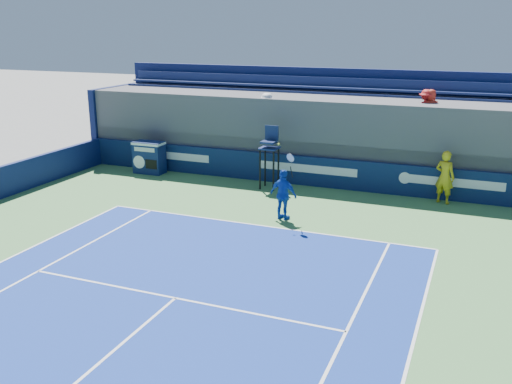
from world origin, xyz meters
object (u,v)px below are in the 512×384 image
at_px(ball_person, 445,177).
at_px(match_clock, 149,157).
at_px(tennis_player, 284,195).
at_px(umpire_chair, 270,151).

distance_m(ball_person, match_clock, 12.23).
relative_size(match_clock, tennis_player, 0.54).
relative_size(ball_person, umpire_chair, 0.78).
relative_size(ball_person, tennis_player, 0.75).
bearing_deg(match_clock, umpire_chair, -2.86).
xyz_separation_m(ball_person, tennis_player, (-4.77, -3.88, -0.12)).
xyz_separation_m(match_clock, umpire_chair, (5.69, -0.28, 0.79)).
height_order(ball_person, match_clock, ball_person).
xyz_separation_m(ball_person, match_clock, (-12.23, -0.23, -0.24)).
bearing_deg(tennis_player, umpire_chair, 117.69).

